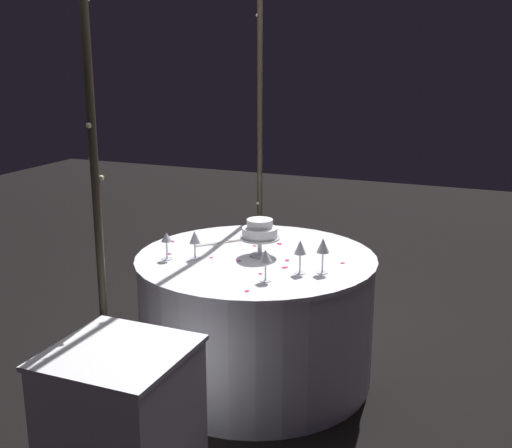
# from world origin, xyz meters

# --- Properties ---
(ground_plane) EXTENTS (12.00, 12.00, 0.00)m
(ground_plane) POSITION_xyz_m (0.00, 0.00, 0.00)
(ground_plane) COLOR black
(decorative_arch) EXTENTS (1.88, 0.06, 2.36)m
(decorative_arch) POSITION_xyz_m (0.00, 0.35, 1.50)
(decorative_arch) COLOR #473D2D
(decorative_arch) RESTS_ON ground
(main_table) EXTENTS (1.32, 1.32, 0.73)m
(main_table) POSITION_xyz_m (0.00, 0.00, 0.36)
(main_table) COLOR white
(main_table) RESTS_ON ground
(side_table) EXTENTS (0.52, 0.52, 0.70)m
(side_table) POSITION_xyz_m (-1.22, 0.07, 0.35)
(side_table) COLOR white
(side_table) RESTS_ON ground
(tiered_cake) EXTENTS (0.22, 0.22, 0.21)m
(tiered_cake) POSITION_xyz_m (0.01, -0.02, 0.86)
(tiered_cake) COLOR silver
(tiered_cake) RESTS_ON main_table
(wine_glass_0) EXTENTS (0.07, 0.07, 0.18)m
(wine_glass_0) POSITION_xyz_m (-0.13, -0.42, 0.86)
(wine_glass_0) COLOR silver
(wine_glass_0) RESTS_ON main_table
(wine_glass_1) EXTENTS (0.06, 0.06, 0.15)m
(wine_glass_1) POSITION_xyz_m (-0.17, 0.29, 0.84)
(wine_glass_1) COLOR silver
(wine_glass_1) RESTS_ON main_table
(wine_glass_2) EXTENTS (0.06, 0.06, 0.17)m
(wine_glass_2) POSITION_xyz_m (-0.17, -0.31, 0.85)
(wine_glass_2) COLOR silver
(wine_glass_2) RESTS_ON main_table
(wine_glass_3) EXTENTS (0.06, 0.06, 0.15)m
(wine_glass_3) POSITION_xyz_m (-0.23, 0.42, 0.84)
(wine_glass_3) COLOR silver
(wine_glass_3) RESTS_ON main_table
(wine_glass_4) EXTENTS (0.06, 0.06, 0.16)m
(wine_glass_4) POSITION_xyz_m (-0.34, -0.19, 0.85)
(wine_glass_4) COLOR silver
(wine_glass_4) RESTS_ON main_table
(cake_knife) EXTENTS (0.24, 0.21, 0.01)m
(cake_knife) POSITION_xyz_m (0.16, 0.28, 0.73)
(cake_knife) COLOR silver
(cake_knife) RESTS_ON main_table
(rose_petal_0) EXTENTS (0.04, 0.05, 0.00)m
(rose_petal_0) POSITION_xyz_m (0.27, -0.04, 0.73)
(rose_petal_0) COLOR #C61951
(rose_petal_0) RESTS_ON main_table
(rose_petal_1) EXTENTS (0.03, 0.02, 0.00)m
(rose_petal_1) POSITION_xyz_m (-0.12, 0.21, 0.73)
(rose_petal_1) COLOR #C61951
(rose_petal_1) RESTS_ON main_table
(rose_petal_2) EXTENTS (0.03, 0.03, 0.00)m
(rose_petal_2) POSITION_xyz_m (-0.15, 0.46, 0.73)
(rose_petal_2) COLOR #C61951
(rose_petal_2) RESTS_ON main_table
(rose_petal_3) EXTENTS (0.04, 0.03, 0.00)m
(rose_petal_3) POSITION_xyz_m (0.44, 0.22, 0.73)
(rose_petal_3) COLOR #C61951
(rose_petal_3) RESTS_ON main_table
(rose_petal_4) EXTENTS (0.02, 0.03, 0.00)m
(rose_petal_4) POSITION_xyz_m (0.17, 0.08, 0.73)
(rose_petal_4) COLOR #C61951
(rose_petal_4) RESTS_ON main_table
(rose_petal_5) EXTENTS (0.03, 0.03, 0.00)m
(rose_petal_5) POSITION_xyz_m (-0.26, -0.13, 0.73)
(rose_petal_5) COLOR #C61951
(rose_petal_5) RESTS_ON main_table
(rose_petal_6) EXTENTS (0.04, 0.03, 0.00)m
(rose_petal_6) POSITION_xyz_m (-0.01, -0.18, 0.73)
(rose_petal_6) COLOR #C61951
(rose_petal_6) RESTS_ON main_table
(rose_petal_7) EXTENTS (0.03, 0.02, 0.00)m
(rose_petal_7) POSITION_xyz_m (-0.51, -0.17, 0.73)
(rose_petal_7) COLOR #C61951
(rose_petal_7) RESTS_ON main_table
(rose_petal_8) EXTENTS (0.04, 0.04, 0.00)m
(rose_petal_8) POSITION_xyz_m (0.24, -0.30, 0.73)
(rose_petal_8) COLOR #C61951
(rose_petal_8) RESTS_ON main_table
(rose_petal_9) EXTENTS (0.03, 0.04, 0.00)m
(rose_petal_9) POSITION_xyz_m (0.07, 0.57, 0.73)
(rose_petal_9) COLOR #C61951
(rose_petal_9) RESTS_ON main_table
(rose_petal_10) EXTENTS (0.05, 0.04, 0.00)m
(rose_petal_10) POSITION_xyz_m (-0.12, -0.21, 0.73)
(rose_petal_10) COLOR #C61951
(rose_petal_10) RESTS_ON main_table
(rose_petal_11) EXTENTS (0.03, 0.03, 0.00)m
(rose_petal_11) POSITION_xyz_m (0.06, -0.47, 0.73)
(rose_petal_11) COLOR #C61951
(rose_petal_11) RESTS_ON main_table
(rose_petal_12) EXTENTS (0.03, 0.03, 0.00)m
(rose_petal_12) POSITION_xyz_m (-0.12, 0.05, 0.73)
(rose_petal_12) COLOR #C61951
(rose_petal_12) RESTS_ON main_table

